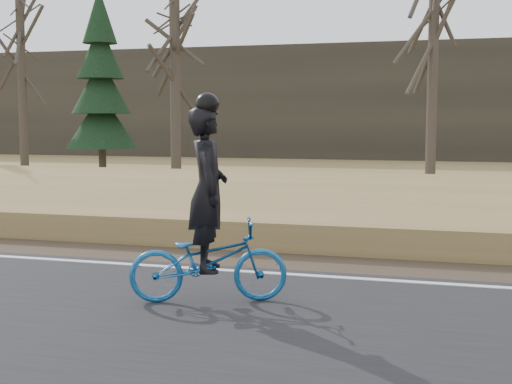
# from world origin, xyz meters

# --- Properties ---
(shoulder) EXTENTS (120.00, 1.60, 0.04)m
(shoulder) POSITION_xyz_m (0.00, 1.20, 0.02)
(shoulder) COLOR #473A2B
(shoulder) RESTS_ON ground
(embankment) EXTENTS (120.00, 5.00, 0.44)m
(embankment) POSITION_xyz_m (0.00, 4.20, 0.22)
(embankment) COLOR #9C794F
(embankment) RESTS_ON ground
(ballast) EXTENTS (120.00, 3.00, 0.45)m
(ballast) POSITION_xyz_m (0.00, 8.00, 0.23)
(ballast) COLOR slate
(ballast) RESTS_ON ground
(railroad) EXTENTS (120.00, 2.40, 0.29)m
(railroad) POSITION_xyz_m (0.00, 8.00, 0.53)
(railroad) COLOR black
(railroad) RESTS_ON ballast
(treeline_backdrop) EXTENTS (120.00, 4.00, 6.00)m
(treeline_backdrop) POSITION_xyz_m (0.00, 30.00, 3.00)
(treeline_backdrop) COLOR #383328
(treeline_backdrop) RESTS_ON ground
(cyclist) EXTENTS (1.84, 1.18, 2.31)m
(cyclist) POSITION_xyz_m (4.36, -1.39, 0.81)
(cyclist) COLOR #16589A
(cyclist) RESTS_ON road
(bare_tree_left) EXTENTS (0.36, 0.36, 7.39)m
(bare_tree_left) POSITION_xyz_m (-10.50, 17.03, 3.70)
(bare_tree_left) COLOR #463E33
(bare_tree_left) RESTS_ON ground
(bare_tree_near_left) EXTENTS (0.36, 0.36, 6.82)m
(bare_tree_near_left) POSITION_xyz_m (-2.53, 14.21, 3.41)
(bare_tree_near_left) COLOR #463E33
(bare_tree_near_left) RESTS_ON ground
(bare_tree_center) EXTENTS (0.36, 0.36, 9.06)m
(bare_tree_center) POSITION_xyz_m (5.98, 15.92, 4.53)
(bare_tree_center) COLOR #463E33
(bare_tree_center) RESTS_ON ground
(conifer) EXTENTS (2.60, 2.60, 6.82)m
(conifer) POSITION_xyz_m (-5.70, 14.83, 3.23)
(conifer) COLOR #463E33
(conifer) RESTS_ON ground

